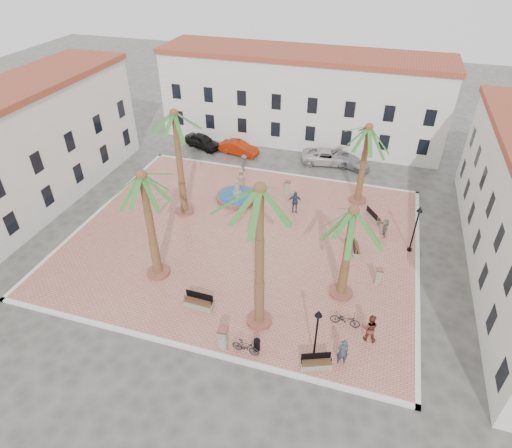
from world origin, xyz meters
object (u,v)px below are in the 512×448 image
Objects in this scene: litter_bin at (257,345)px; palm_sw at (144,188)px; bollard_n at (287,188)px; bench_se at (316,364)px; bench_ne at (373,217)px; bollard_se at (223,338)px; palm_nw at (175,124)px; bollard_e at (378,276)px; car_black at (203,141)px; bench_s at (199,303)px; car_red at (239,148)px; bicycle_b at (246,347)px; bench_e at (355,249)px; lamppost_s at (317,327)px; cyclist_a at (343,351)px; pedestrian_north at (244,163)px; pedestrian_east at (385,228)px; cyclist_b at (370,328)px; pedestrian_fountain_b at (295,202)px; pedestrian_fountain_a at (241,179)px; palm_s at (260,205)px; lamppost_e at (417,222)px; car_white at (328,157)px; car_silver at (350,162)px; fountain at (237,196)px; palm_ne at (368,137)px; bicycle_a at (345,319)px; palm_e at (352,222)px.

palm_sw is at bearing 153.53° from litter_bin.
bench_se is at bearing -71.36° from bollard_n.
bench_ne is 17.43m from bollard_se.
palm_nw is 18.24m from bollard_e.
bench_ne is 0.40× the size of car_black.
bench_s is 0.46× the size of car_red.
bollard_e reaches higher than bicycle_b.
bench_e is 10.71m from lamppost_s.
palm_sw is 5.30× the size of bollard_se.
palm_sw reaches higher than bench_e.
cyclist_a is (-0.60, -14.90, 0.66)m from bench_ne.
pedestrian_north is 1.10× the size of pedestrian_east.
bollard_n is at bearing -124.80° from car_red.
cyclist_b reaches higher than bollard_se.
palm_nw is 4.64× the size of pedestrian_fountain_b.
pedestrian_fountain_a is 1.12× the size of pedestrian_east.
palm_sw is 10.15m from bollard_se.
palm_s is 15.31m from pedestrian_east.
car_red is at bearing 145.79° from lamppost_e.
cyclist_a is 0.34× the size of car_white.
car_silver reaches higher than litter_bin.
car_black is at bearing -46.48° from cyclist_b.
cyclist_b reaches higher than fountain.
palm_ne is at bearing -88.65° from car_black.
lamppost_e is at bearing -52.82° from palm_ne.
bicycle_b is (-5.30, -0.95, -0.41)m from cyclist_a.
bench_se is 13.83m from pedestrian_east.
lamppost_e reaches higher than lamppost_s.
pedestrian_fountain_a reaches higher than bollard_e.
palm_sw reaches higher than car_silver.
fountain is at bearing 101.19° from bench_se.
car_red is (-8.83, 21.96, -8.01)m from palm_s.
palm_s reaches higher than palm_nw.
car_white is at bearing 13.83° from bicycle_a.
palm_e is at bearing 14.40° from bicycle_a.
bollard_se reaches higher than bench_se.
pedestrian_north is at bearing 85.05° from pedestrian_fountain_a.
lamppost_s is at bearing -142.03° from pedestrian_north.
bollard_e is (8.11, 8.11, -0.15)m from bollard_se.
pedestrian_fountain_b is at bearing -43.45° from pedestrian_fountain_a.
litter_bin is at bearing -49.95° from palm_nw.
car_silver reaches higher than bench_se.
bench_se is at bearing -111.54° from lamppost_e.
car_silver is at bearing 61.73° from palm_sw.
cyclist_a is (-3.54, -11.50, -1.72)m from lamppost_e.
car_red is at bearing 111.92° from palm_s.
cyclist_b is at bearing -113.99° from bicycle_a.
bench_se is at bearing 178.97° from car_white.
car_red is at bearing 103.91° from bench_s.
bicycle_a is at bearing -107.48° from cyclist_a.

